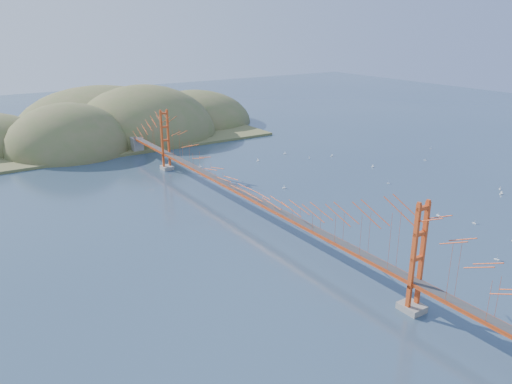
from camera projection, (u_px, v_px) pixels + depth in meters
ground at (250, 217)px, 73.66m from camera, size 320.00×320.00×0.00m
bridge at (249, 171)px, 71.52m from camera, size 2.20×94.40×12.00m
far_headlands at (114, 133)px, 128.92m from camera, size 84.00×58.00×25.00m
sailboat_17 at (332, 156)px, 106.58m from camera, size 0.52×0.48×0.58m
sailboat_0 at (474, 223)px, 71.28m from camera, size 0.45×0.54×0.63m
sailboat_11 at (431, 148)px, 112.73m from camera, size 0.53×0.53×0.56m
sailboat_13 at (500, 189)px, 85.68m from camera, size 0.62×0.62×0.65m
sailboat_8 at (373, 166)px, 98.72m from camera, size 0.57×0.49×0.66m
sailboat_10 at (497, 259)px, 60.41m from camera, size 0.63×0.65×0.73m
sailboat_3 at (200, 167)px, 98.59m from camera, size 0.63×0.51×0.73m
sailboat_5 at (425, 160)px, 103.46m from camera, size 0.51×0.51×0.58m
sailboat_14 at (438, 215)px, 74.13m from camera, size 0.52×0.61×0.70m
sailboat_1 at (388, 183)px, 88.78m from camera, size 0.54×0.54×0.57m
sailboat_4 at (309, 158)px, 104.92m from camera, size 0.55×0.55×0.57m
sailboat_7 at (285, 153)px, 108.36m from camera, size 0.64×0.64×0.70m
sailboat_16 at (284, 187)px, 86.27m from camera, size 0.66×0.66×0.73m
sailboat_12 at (258, 160)px, 102.98m from camera, size 0.60×0.52×0.69m
sailboat_extra_1 at (501, 193)px, 83.29m from camera, size 0.63×0.56×0.71m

